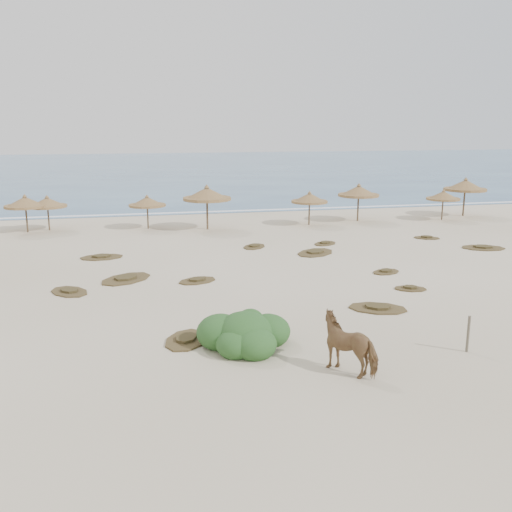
% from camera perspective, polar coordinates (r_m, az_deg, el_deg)
% --- Properties ---
extents(ground, '(160.00, 160.00, 0.00)m').
position_cam_1_polar(ground, '(23.80, 4.82, -4.88)').
color(ground, beige).
rests_on(ground, ground).
extents(ocean, '(200.00, 100.00, 0.01)m').
position_cam_1_polar(ocean, '(97.12, -8.33, 8.68)').
color(ocean, navy).
rests_on(ocean, ground).
extents(foam_line, '(70.00, 0.60, 0.01)m').
position_cam_1_polar(foam_line, '(48.64, -4.16, 4.43)').
color(foam_line, white).
rests_on(foam_line, ground).
extents(palapa_0, '(3.49, 3.49, 2.49)m').
position_cam_1_polar(palapa_0, '(42.35, -20.15, 5.00)').
color(palapa_0, brown).
rests_on(palapa_0, ground).
extents(palapa_1, '(3.56, 3.56, 2.64)m').
position_cam_1_polar(palapa_1, '(42.10, -22.08, 4.96)').
color(palapa_1, brown).
rests_on(palapa_1, ground).
extents(palapa_2, '(2.88, 2.88, 2.45)m').
position_cam_1_polar(palapa_2, '(41.18, -10.83, 5.31)').
color(palapa_2, brown).
rests_on(palapa_2, ground).
extents(palapa_3, '(3.61, 3.61, 3.18)m').
position_cam_1_polar(palapa_3, '(40.25, -4.93, 6.15)').
color(palapa_3, brown).
rests_on(palapa_3, ground).
extents(palapa_4, '(3.21, 3.21, 2.52)m').
position_cam_1_polar(palapa_4, '(42.15, 5.37, 5.75)').
color(palapa_4, brown).
rests_on(palapa_4, ground).
extents(palapa_5, '(3.96, 3.96, 2.92)m').
position_cam_1_polar(palapa_5, '(44.30, 10.23, 6.35)').
color(palapa_5, brown).
rests_on(palapa_5, ground).
extents(palapa_6, '(3.78, 3.78, 3.13)m').
position_cam_1_polar(palapa_6, '(49.07, 20.20, 6.60)').
color(palapa_6, brown).
rests_on(palapa_6, ground).
extents(palapa_7, '(3.09, 3.09, 2.40)m').
position_cam_1_polar(palapa_7, '(46.45, 18.23, 5.72)').
color(palapa_7, brown).
rests_on(palapa_7, ground).
extents(horse, '(2.03, 2.18, 1.73)m').
position_cam_1_polar(horse, '(17.61, 9.45, -8.62)').
color(horse, olive).
rests_on(horse, ground).
extents(fence_post_near, '(0.12, 0.12, 1.24)m').
position_cam_1_polar(fence_post_near, '(20.05, 20.45, -7.31)').
color(fence_post_near, brown).
rests_on(fence_post_near, ground).
extents(bush, '(3.21, 2.82, 1.44)m').
position_cam_1_polar(bush, '(19.20, -1.10, -7.83)').
color(bush, '#2B5926').
rests_on(bush, ground).
extents(scrub_0, '(2.31, 2.50, 0.16)m').
position_cam_1_polar(scrub_0, '(26.70, -18.16, -3.38)').
color(scrub_0, brown).
rests_on(scrub_0, ground).
extents(scrub_1, '(3.22, 3.19, 0.16)m').
position_cam_1_polar(scrub_1, '(28.14, -12.88, -2.21)').
color(scrub_1, brown).
rests_on(scrub_1, ground).
extents(scrub_2, '(2.21, 1.85, 0.16)m').
position_cam_1_polar(scrub_2, '(27.27, -5.90, -2.44)').
color(scrub_2, brown).
rests_on(scrub_2, ground).
extents(scrub_3, '(3.17, 3.08, 0.16)m').
position_cam_1_polar(scrub_3, '(33.14, 5.95, 0.36)').
color(scrub_3, brown).
rests_on(scrub_3, ground).
extents(scrub_4, '(1.83, 1.55, 0.16)m').
position_cam_1_polar(scrub_4, '(29.46, 12.87, -1.52)').
color(scrub_4, brown).
rests_on(scrub_4, ground).
extents(scrub_5, '(2.92, 2.28, 0.16)m').
position_cam_1_polar(scrub_5, '(36.88, 21.76, 0.79)').
color(scrub_5, brown).
rests_on(scrub_5, ground).
extents(scrub_6, '(2.47, 1.70, 0.16)m').
position_cam_1_polar(scrub_6, '(33.01, -15.19, -0.08)').
color(scrub_6, brown).
rests_on(scrub_6, ground).
extents(scrub_7, '(2.01, 1.89, 0.16)m').
position_cam_1_polar(scrub_7, '(35.74, 6.93, 1.28)').
color(scrub_7, brown).
rests_on(scrub_7, ground).
extents(scrub_9, '(2.79, 2.38, 0.16)m').
position_cam_1_polar(scrub_9, '(23.68, 12.07, -5.09)').
color(scrub_9, brown).
rests_on(scrub_9, ground).
extents(scrub_10, '(1.96, 1.70, 0.16)m').
position_cam_1_polar(scrub_10, '(38.88, 16.70, 1.78)').
color(scrub_10, brown).
rests_on(scrub_10, ground).
extents(scrub_11, '(2.09, 2.50, 0.16)m').
position_cam_1_polar(scrub_11, '(20.05, -7.01, -8.29)').
color(scrub_11, brown).
rests_on(scrub_11, ground).
extents(scrub_12, '(1.66, 1.34, 0.16)m').
position_cam_1_polar(scrub_12, '(26.77, 15.17, -3.14)').
color(scrub_12, brown).
rests_on(scrub_12, ground).
extents(scrub_13, '(2.02, 2.18, 0.16)m').
position_cam_1_polar(scrub_13, '(34.59, -0.18, 0.98)').
color(scrub_13, brown).
rests_on(scrub_13, ground).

